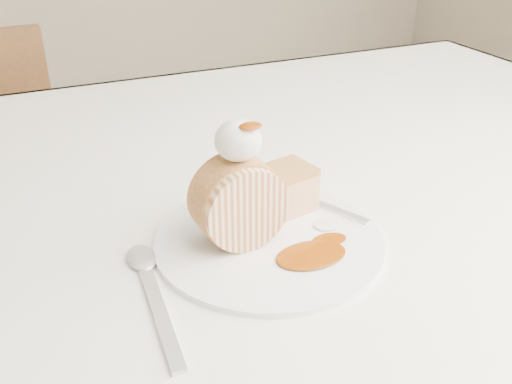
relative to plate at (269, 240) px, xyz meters
name	(u,v)px	position (x,y,z in m)	size (l,w,h in m)	color
table	(254,226)	(0.06, 0.17, -0.09)	(1.40, 0.90, 0.75)	white
plate	(269,240)	(0.00, 0.00, 0.00)	(0.24, 0.24, 0.01)	white
roulade_slice	(239,203)	(-0.03, 0.01, 0.05)	(0.09, 0.09, 0.05)	beige
cake_chunk	(287,191)	(0.04, 0.05, 0.02)	(0.05, 0.05, 0.04)	#CC874D
whipped_cream	(238,141)	(-0.03, 0.01, 0.11)	(0.05, 0.05, 0.04)	silver
caramel_drizzle	(250,121)	(-0.02, 0.00, 0.13)	(0.02, 0.02, 0.01)	#7B3405
caramel_pool	(311,255)	(0.02, -0.05, 0.00)	(0.07, 0.05, 0.00)	#7B3405
fork	(329,207)	(0.09, 0.03, 0.00)	(0.02, 0.14, 0.00)	silver
spoon	(161,316)	(-0.13, -0.07, 0.00)	(0.03, 0.17, 0.00)	silver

